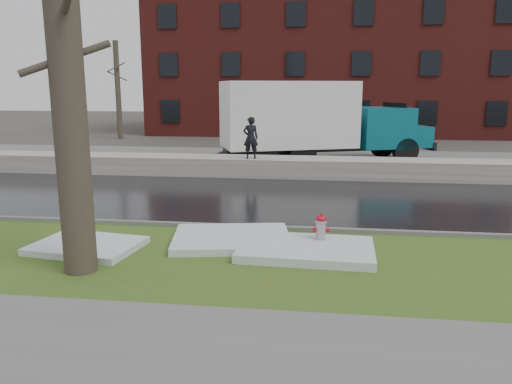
# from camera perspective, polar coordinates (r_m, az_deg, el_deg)

# --- Properties ---
(ground) EXTENTS (120.00, 120.00, 0.00)m
(ground) POSITION_cam_1_polar(r_m,az_deg,el_deg) (11.42, -1.44, -5.82)
(ground) COLOR #47423D
(ground) RESTS_ON ground
(verge) EXTENTS (60.00, 4.50, 0.04)m
(verge) POSITION_cam_1_polar(r_m,az_deg,el_deg) (10.25, -2.53, -7.82)
(verge) COLOR #32511B
(verge) RESTS_ON ground
(sidewalk) EXTENTS (60.00, 3.00, 0.05)m
(sidewalk) POSITION_cam_1_polar(r_m,az_deg,el_deg) (6.92, -8.20, -18.16)
(sidewalk) COLOR slate
(sidewalk) RESTS_ON ground
(road) EXTENTS (60.00, 7.00, 0.03)m
(road) POSITION_cam_1_polar(r_m,az_deg,el_deg) (15.73, 1.10, -0.81)
(road) COLOR black
(road) RESTS_ON ground
(parking_lot) EXTENTS (60.00, 9.00, 0.03)m
(parking_lot) POSITION_cam_1_polar(r_m,az_deg,el_deg) (24.06, 3.37, 3.61)
(parking_lot) COLOR slate
(parking_lot) RESTS_ON ground
(curb) EXTENTS (60.00, 0.15, 0.14)m
(curb) POSITION_cam_1_polar(r_m,az_deg,el_deg) (12.35, -0.72, -4.11)
(curb) COLOR slate
(curb) RESTS_ON ground
(snowbank) EXTENTS (60.00, 1.60, 0.75)m
(snowbank) POSITION_cam_1_polar(r_m,az_deg,el_deg) (19.77, 2.47, 2.87)
(snowbank) COLOR #B8B3A8
(snowbank) RESTS_ON ground
(brick_building) EXTENTS (26.00, 12.00, 10.00)m
(brick_building) POSITION_cam_1_polar(r_m,az_deg,el_deg) (40.78, 8.15, 13.93)
(brick_building) COLOR maroon
(brick_building) RESTS_ON ground
(bg_tree_left) EXTENTS (1.40, 1.62, 6.50)m
(bg_tree_left) POSITION_cam_1_polar(r_m,az_deg,el_deg) (35.50, -15.51, 11.25)
(bg_tree_left) COLOR brown
(bg_tree_left) RESTS_ON ground
(bg_tree_center) EXTENTS (1.40, 1.62, 6.50)m
(bg_tree_center) POSITION_cam_1_polar(r_m,az_deg,el_deg) (37.55, -4.43, 11.65)
(bg_tree_center) COLOR brown
(bg_tree_center) RESTS_ON ground
(fire_hydrant) EXTENTS (0.37, 0.32, 0.76)m
(fire_hydrant) POSITION_cam_1_polar(r_m,az_deg,el_deg) (10.96, 7.42, -4.25)
(fire_hydrant) COLOR #A3A5AA
(fire_hydrant) RESTS_ON verge
(tree) EXTENTS (1.42, 1.60, 7.64)m
(tree) POSITION_cam_1_polar(r_m,az_deg,el_deg) (9.63, -20.92, 13.60)
(tree) COLOR brown
(tree) RESTS_ON verge
(box_truck) EXTENTS (11.12, 5.82, 3.74)m
(box_truck) POSITION_cam_1_polar(r_m,az_deg,el_deg) (23.14, 6.56, 8.12)
(box_truck) COLOR black
(box_truck) RESTS_ON ground
(worker) EXTENTS (0.68, 0.55, 1.62)m
(worker) POSITION_cam_1_polar(r_m,az_deg,el_deg) (19.38, -0.61, 6.23)
(worker) COLOR black
(worker) RESTS_ON snowbank
(snow_patch_near) EXTENTS (2.91, 2.42, 0.16)m
(snow_patch_near) POSITION_cam_1_polar(r_m,az_deg,el_deg) (11.33, -2.80, -5.33)
(snow_patch_near) COLOR silver
(snow_patch_near) RESTS_ON verge
(snow_patch_far) EXTENTS (2.41, 1.90, 0.14)m
(snow_patch_far) POSITION_cam_1_polar(r_m,az_deg,el_deg) (11.46, -18.76, -5.84)
(snow_patch_far) COLOR silver
(snow_patch_far) RESTS_ON verge
(snow_patch_side) EXTENTS (2.87, 1.92, 0.18)m
(snow_patch_side) POSITION_cam_1_polar(r_m,az_deg,el_deg) (10.61, 5.75, -6.54)
(snow_patch_side) COLOR silver
(snow_patch_side) RESTS_ON verge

